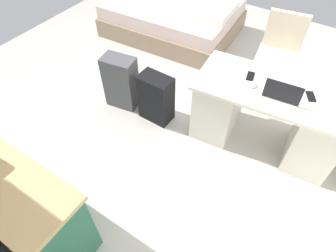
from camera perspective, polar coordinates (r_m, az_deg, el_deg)
ground_plane at (r=3.59m, az=1.75°, el=4.74°), size 5.78×5.78×0.00m
desk at (r=3.05m, az=18.66°, el=1.89°), size 1.50×0.81×0.73m
office_chair at (r=3.77m, az=20.40°, el=12.12°), size 0.53×0.53×0.94m
bed at (r=4.79m, az=1.15°, el=20.51°), size 1.99×1.52×0.58m
suitcase_black at (r=3.22m, az=-2.37°, el=5.44°), size 0.36×0.23×0.57m
suitcase_spare_grey at (r=3.41m, az=-9.19°, el=8.46°), size 0.39×0.28×0.64m
laptop at (r=2.72m, az=21.45°, el=5.98°), size 0.33×0.25×0.21m
computer_mouse at (r=2.79m, az=16.37°, el=7.78°), size 0.07×0.11×0.03m
cell_phone_near_laptop at (r=2.86m, az=26.19°, el=5.22°), size 0.12×0.15×0.01m
cell_phone_by_mouse at (r=2.90m, az=15.84°, el=9.39°), size 0.09×0.15×0.01m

